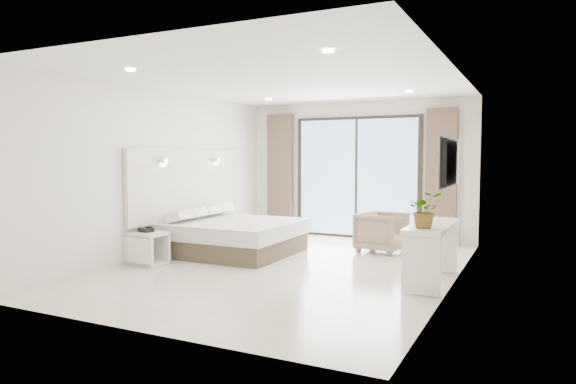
# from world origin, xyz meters

# --- Properties ---
(ground) EXTENTS (6.20, 6.20, 0.00)m
(ground) POSITION_xyz_m (0.00, 0.00, 0.00)
(ground) COLOR beige
(ground) RESTS_ON ground
(room_shell) EXTENTS (4.62, 6.22, 2.72)m
(room_shell) POSITION_xyz_m (-0.20, 0.81, 1.58)
(room_shell) COLOR silver
(room_shell) RESTS_ON ground
(bed) EXTENTS (1.97, 1.88, 0.69)m
(bed) POSITION_xyz_m (-1.32, 0.57, 0.29)
(bed) COLOR brown
(bed) RESTS_ON ground
(nightstand) EXTENTS (0.56, 0.47, 0.48)m
(nightstand) POSITION_xyz_m (-2.02, -0.74, 0.24)
(nightstand) COLOR white
(nightstand) RESTS_ON ground
(phone) EXTENTS (0.23, 0.19, 0.07)m
(phone) POSITION_xyz_m (-2.06, -0.72, 0.52)
(phone) COLOR black
(phone) RESTS_ON nightstand
(console_desk) EXTENTS (0.46, 1.49, 0.77)m
(console_desk) POSITION_xyz_m (2.04, -0.03, 0.56)
(console_desk) COLOR white
(console_desk) RESTS_ON ground
(plant) EXTENTS (0.53, 0.55, 0.34)m
(plant) POSITION_xyz_m (2.04, -0.51, 0.94)
(plant) COLOR #33662D
(plant) RESTS_ON console_desk
(armchair) EXTENTS (0.78, 0.82, 0.75)m
(armchair) POSITION_xyz_m (0.88, 1.79, 0.37)
(armchair) COLOR #957B62
(armchair) RESTS_ON ground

